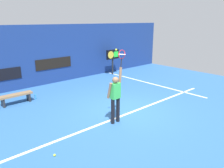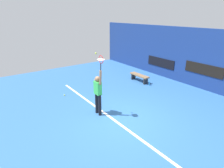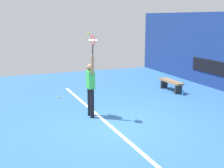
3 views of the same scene
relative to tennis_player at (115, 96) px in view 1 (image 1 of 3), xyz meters
name	(u,v)px [view 1 (image 1 of 3)]	position (x,y,z in m)	size (l,w,h in m)	color
ground_plane	(124,111)	(0.97, 0.51, -1.01)	(18.00, 18.00, 0.00)	#2D609E
back_wall	(52,54)	(0.97, 6.35, 0.64)	(18.00, 0.20, 3.31)	navy
sponsor_banner_center	(54,63)	(0.97, 6.23, 0.14)	(2.20, 0.03, 0.60)	black
court_baseline	(129,113)	(0.97, 0.23, -1.01)	(10.00, 0.10, 0.01)	white
court_sideline	(149,83)	(4.97, 2.51, -1.01)	(0.10, 7.00, 0.01)	white
tennis_player	(115,96)	(0.00, 0.00, 0.00)	(0.54, 0.31, 1.99)	black
tennis_racket	(122,55)	(0.28, 0.00, 1.39)	(0.34, 0.27, 0.61)	black
tennis_ball	(116,50)	(-0.01, -0.04, 1.60)	(0.07, 0.07, 0.07)	#CCE033
scoreboard_clock	(113,55)	(4.89, 5.57, 0.26)	(0.96, 0.20, 1.65)	black
court_bench	(16,96)	(-1.97, 4.26, -0.67)	(1.40, 0.36, 0.45)	olive
water_bottle	(35,97)	(-1.11, 4.26, -0.89)	(0.07, 0.07, 0.24)	#338CD8
spare_ball	(55,155)	(-2.65, -0.45, -0.98)	(0.07, 0.07, 0.07)	#CCE033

